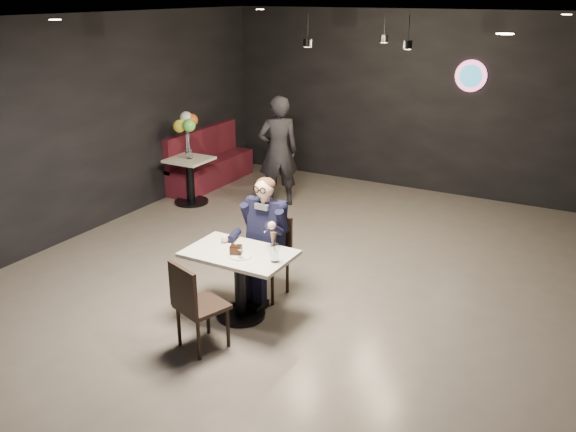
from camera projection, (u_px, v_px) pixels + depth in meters
The scene contains 17 objects.
floor at pixel (292, 292), 7.04m from camera, with size 9.00×9.00×0.00m, color #70665D.
wall_sign at pixel (471, 76), 9.65m from camera, with size 0.50×0.06×0.50m, color pink, non-canonical shape.
pendant_lights at pixel (368, 24), 7.68m from camera, with size 1.40×1.20×0.36m, color black.
main_table at pixel (240, 285), 6.39m from camera, with size 1.10×0.70×0.75m, color silver.
chair_far at pixel (267, 258), 6.81m from camera, with size 0.42×0.46×0.92m, color black.
chair_near at pixel (202, 304), 5.82m from camera, with size 0.42×0.46×0.92m, color black.
seated_man at pixel (266, 237), 6.72m from camera, with size 0.60×0.80×1.44m, color black.
dessert_plate at pixel (241, 256), 6.16m from camera, with size 0.23×0.23×0.01m, color white.
cake_slice at pixel (236, 250), 6.18m from camera, with size 0.11×0.09×0.08m, color black.
mint_leaf at pixel (241, 250), 6.07m from camera, with size 0.06×0.04×0.01m, color #2B8539.
sundae_glass at pixel (275, 253), 6.01m from camera, with size 0.08×0.08×0.18m, color silver.
wafer_cone at pixel (273, 239), 5.94m from camera, with size 0.07×0.07×0.14m, color #B48449.
booth_bench at pixel (211, 157), 10.78m from camera, with size 0.50×1.98×0.99m, color #4D101F.
side_table at pixel (190, 180), 9.86m from camera, with size 0.63×0.63×0.79m, color silver.
balloon_vase at pixel (189, 154), 9.71m from camera, with size 0.11×0.11×0.16m, color silver.
balloon_bunch at pixel (187, 130), 9.58m from camera, with size 0.37×0.37×0.61m, color #FFEF35.
passerby at pixel (278, 151), 9.62m from camera, with size 0.64×0.42×1.76m, color black.
Camera 1 is at (2.99, -5.53, 3.28)m, focal length 38.00 mm.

